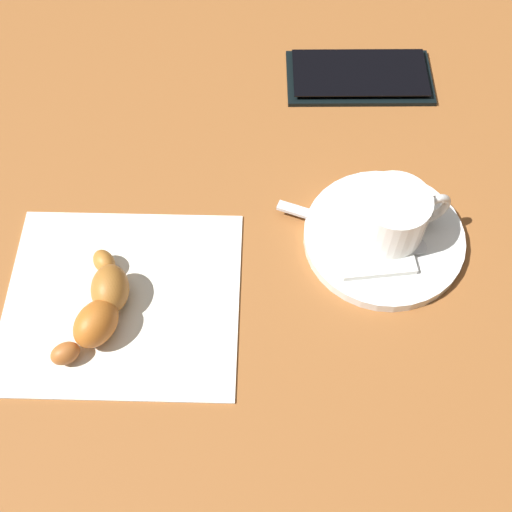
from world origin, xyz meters
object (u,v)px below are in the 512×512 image
napkin (122,300)px  croissant (101,306)px  sugar_packet (379,268)px  teaspoon (376,234)px  espresso_cup (394,219)px  saucer (383,237)px  cell_phone (359,76)px

napkin → croissant: size_ratio=1.91×
sugar_packet → croissant: 0.23m
napkin → teaspoon: bearing=2.6°
napkin → espresso_cup: bearing=1.7°
saucer → cell_phone: same height
teaspoon → croissant: bearing=-174.7°
saucer → espresso_cup: espresso_cup is taller
espresso_cup → napkin: size_ratio=0.43×
saucer → croissant: bearing=-174.8°
espresso_cup → sugar_packet: size_ratio=1.32×
sugar_packet → cell_phone: 0.23m
espresso_cup → teaspoon: 0.03m
saucer → cell_phone: 0.20m
teaspoon → saucer: bearing=2.2°
saucer → teaspoon: (-0.01, -0.00, 0.01)m
espresso_cup → croissant: size_ratio=0.81×
saucer → cell_phone: size_ratio=0.87×
saucer → napkin: (-0.23, -0.01, -0.00)m
croissant → teaspoon: bearing=5.3°
teaspoon → cell_phone: 0.20m
teaspoon → croissant: croissant is taller
teaspoon → croissant: 0.24m
cell_phone → sugar_packet: bearing=-103.4°
sugar_packet → cell_phone: bearing=82.7°
napkin → cell_phone: (0.27, 0.20, 0.00)m
croissant → cell_phone: croissant is taller
teaspoon → sugar_packet: 0.03m
espresso_cup → sugar_packet: 0.04m
napkin → croissant: (-0.02, -0.01, 0.02)m
sugar_packet → croissant: (-0.23, 0.01, 0.01)m
cell_phone → napkin: bearing=-142.7°
teaspoon → cell_phone: bearing=76.7°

